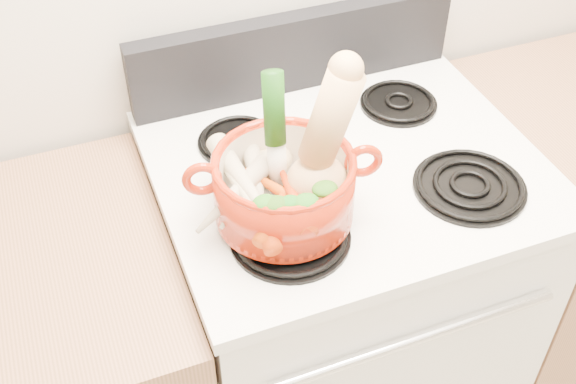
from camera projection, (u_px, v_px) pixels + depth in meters
name	position (u px, v px, depth m)	size (l,w,h in m)	color
stove_body	(337.00, 310.00, 1.82)	(0.76, 0.65, 0.92)	white
cooktop	(347.00, 168.00, 1.49)	(0.78, 0.67, 0.03)	white
control_backsplash	(295.00, 52.00, 1.63)	(0.76, 0.05, 0.18)	black
oven_handle	(418.00, 339.00, 1.37)	(0.02, 0.02, 0.60)	silver
burner_front_left	(290.00, 235.00, 1.32)	(0.22, 0.22, 0.02)	black
burner_front_right	(470.00, 185.00, 1.42)	(0.22, 0.22, 0.02)	black
burner_back_left	(239.00, 140.00, 1.52)	(0.17, 0.17, 0.02)	black
burner_back_right	(399.00, 102.00, 1.62)	(0.17, 0.17, 0.02)	black
dutch_oven	(284.00, 188.00, 1.31)	(0.26, 0.26, 0.13)	#A4200A
pot_handle_left	(202.00, 179.00, 1.26)	(0.07, 0.07, 0.02)	#A4200A
pot_handle_right	(364.00, 161.00, 1.29)	(0.07, 0.07, 0.02)	#A4200A
squash	(334.00, 138.00, 1.25)	(0.12, 0.12, 0.28)	#E1A973
leek	(277.00, 134.00, 1.28)	(0.04, 0.04, 0.26)	white
ginger	(268.00, 164.00, 1.38)	(0.09, 0.06, 0.05)	#CFB27F
parsnip_0	(258.00, 194.00, 1.32)	(0.04, 0.04, 0.19)	beige
parsnip_1	(246.00, 191.00, 1.31)	(0.04, 0.04, 0.18)	beige
parsnip_2	(255.00, 172.00, 1.34)	(0.04, 0.04, 0.20)	beige
parsnip_3	(232.00, 195.00, 1.29)	(0.04, 0.04, 0.19)	beige
parsnip_4	(238.00, 179.00, 1.30)	(0.04, 0.04, 0.21)	beige
parsnip_5	(249.00, 189.00, 1.28)	(0.04, 0.04, 0.21)	beige
carrot_0	(272.00, 212.00, 1.29)	(0.03, 0.03, 0.14)	#BB4A09
carrot_1	(261.00, 218.00, 1.26)	(0.03, 0.03, 0.16)	red
carrot_2	(283.00, 195.00, 1.30)	(0.03, 0.03, 0.18)	#CD450A
carrot_3	(274.00, 215.00, 1.26)	(0.03, 0.03, 0.14)	#CC490A
carrot_4	(294.00, 200.00, 1.27)	(0.03, 0.03, 0.17)	#BA3009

